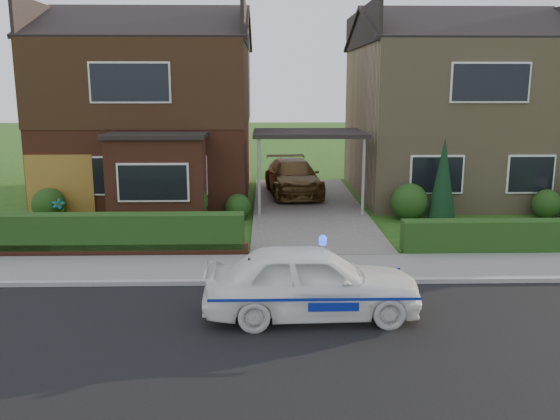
{
  "coord_description": "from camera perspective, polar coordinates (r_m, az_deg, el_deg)",
  "views": [
    {
      "loc": [
        -1.49,
        -9.42,
        4.35
      ],
      "look_at": [
        -1.17,
        3.5,
        1.6
      ],
      "focal_mm": 38.0,
      "sensor_mm": 36.0,
      "label": 1
    }
  ],
  "objects": [
    {
      "name": "ground",
      "position": [
        10.48,
        7.05,
        -12.59
      ],
      "size": [
        120.0,
        120.0,
        0.0
      ],
      "primitive_type": "plane",
      "color": "#205015",
      "rests_on": "ground"
    },
    {
      "name": "road",
      "position": [
        10.48,
        7.05,
        -12.59
      ],
      "size": [
        60.0,
        6.0,
        0.02
      ],
      "primitive_type": "cube",
      "color": "black",
      "rests_on": "ground"
    },
    {
      "name": "kerb",
      "position": [
        13.27,
        5.14,
        -6.89
      ],
      "size": [
        60.0,
        0.16,
        0.12
      ],
      "primitive_type": "cube",
      "color": "#9E9993",
      "rests_on": "ground"
    },
    {
      "name": "sidewalk",
      "position": [
        14.26,
        4.66,
        -5.56
      ],
      "size": [
        60.0,
        2.0,
        0.1
      ],
      "primitive_type": "cube",
      "color": "slate",
      "rests_on": "ground"
    },
    {
      "name": "driveway",
      "position": [
        20.92,
        2.7,
        0.17
      ],
      "size": [
        3.8,
        12.0,
        0.12
      ],
      "primitive_type": "cube",
      "color": "#666059",
      "rests_on": "ground"
    },
    {
      "name": "house_left",
      "position": [
        23.72,
        -12.05,
        10.46
      ],
      "size": [
        7.5,
        9.53,
        7.25
      ],
      "color": "brown",
      "rests_on": "ground"
    },
    {
      "name": "house_right",
      "position": [
        24.53,
        16.12,
        9.95
      ],
      "size": [
        7.5,
        8.06,
        7.25
      ],
      "color": "#927E59",
      "rests_on": "ground"
    },
    {
      "name": "carport_link",
      "position": [
        20.5,
        2.78,
        7.27
      ],
      "size": [
        3.8,
        3.0,
        2.77
      ],
      "color": "black",
      "rests_on": "ground"
    },
    {
      "name": "garage_door",
      "position": [
        20.79,
        -20.38,
        2.13
      ],
      "size": [
        2.2,
        0.1,
        2.1
      ],
      "primitive_type": "cube",
      "color": "brown",
      "rests_on": "ground"
    },
    {
      "name": "dwarf_wall",
      "position": [
        15.89,
        -17.14,
        -3.74
      ],
      "size": [
        7.7,
        0.25,
        0.36
      ],
      "primitive_type": "cube",
      "color": "brown",
      "rests_on": "ground"
    },
    {
      "name": "hedge_left",
      "position": [
        16.08,
        -16.96,
        -4.21
      ],
      "size": [
        7.5,
        0.55,
        0.9
      ],
      "primitive_type": "cube",
      "color": "black",
      "rests_on": "ground"
    },
    {
      "name": "hedge_right",
      "position": [
        17.03,
        24.03,
        -3.84
      ],
      "size": [
        7.5,
        0.55,
        0.8
      ],
      "primitive_type": "cube",
      "color": "black",
      "rests_on": "ground"
    },
    {
      "name": "shrub_left_far",
      "position": [
        20.53,
        -21.35,
        0.49
      ],
      "size": [
        1.08,
        1.08,
        1.08
      ],
      "primitive_type": "sphere",
      "color": "black",
      "rests_on": "ground"
    },
    {
      "name": "shrub_left_mid",
      "position": [
        19.24,
        -8.89,
        0.82
      ],
      "size": [
        1.32,
        1.32,
        1.32
      ],
      "primitive_type": "sphere",
      "color": "black",
      "rests_on": "ground"
    },
    {
      "name": "shrub_left_near",
      "position": [
        19.44,
        -4.07,
        0.33
      ],
      "size": [
        0.84,
        0.84,
        0.84
      ],
      "primitive_type": "sphere",
      "color": "black",
      "rests_on": "ground"
    },
    {
      "name": "shrub_right_near",
      "position": [
        19.75,
        12.35,
        0.8
      ],
      "size": [
        1.2,
        1.2,
        1.2
      ],
      "primitive_type": "sphere",
      "color": "black",
      "rests_on": "ground"
    },
    {
      "name": "shrub_right_mid",
      "position": [
        21.43,
        24.31,
        0.54
      ],
      "size": [
        0.96,
        0.96,
        0.96
      ],
      "primitive_type": "sphere",
      "color": "black",
      "rests_on": "ground"
    },
    {
      "name": "conifer_a",
      "position": [
        19.71,
        15.4,
        2.68
      ],
      "size": [
        0.9,
        0.9,
        2.6
      ],
      "primitive_type": "cone",
      "color": "black",
      "rests_on": "ground"
    },
    {
      "name": "police_car",
      "position": [
        11.26,
        3.06,
        -6.92
      ],
      "size": [
        3.76,
        4.14,
        1.56
      ],
      "rotation": [
        0.0,
        0.0,
        1.61
      ],
      "color": "white",
      "rests_on": "ground"
    },
    {
      "name": "driveway_car",
      "position": [
        23.18,
        1.26,
        3.19
      ],
      "size": [
        2.36,
        4.81,
        1.35
      ],
      "primitive_type": "imported",
      "rotation": [
        0.0,
        0.0,
        0.1
      ],
      "color": "brown",
      "rests_on": "driveway"
    },
    {
      "name": "potted_plant_a",
      "position": [
        19.94,
        -20.49,
        -0.17
      ],
      "size": [
        0.46,
        0.34,
        0.81
      ],
      "primitive_type": "imported",
      "rotation": [
        0.0,
        0.0,
        0.12
      ],
      "color": "gray",
      "rests_on": "ground"
    },
    {
      "name": "potted_plant_b",
      "position": [
        17.4,
        -23.67,
        -2.37
      ],
      "size": [
        0.47,
        0.46,
        0.66
      ],
      "primitive_type": "imported",
      "rotation": [
        0.0,
        0.0,
        0.87
      ],
      "color": "gray",
      "rests_on": "ground"
    },
    {
      "name": "potted_plant_c",
      "position": [
        17.36,
        -21.18,
        -2.1
      ],
      "size": [
        0.53,
        0.53,
        0.71
      ],
      "primitive_type": "imported",
      "rotation": [
        0.0,
        0.0,
        1.15
      ],
      "color": "gray",
      "rests_on": "ground"
    }
  ]
}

